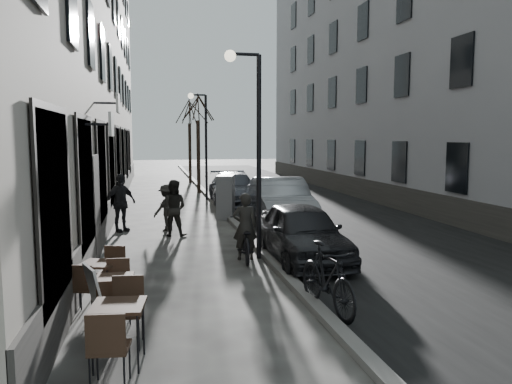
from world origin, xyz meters
name	(u,v)px	position (x,y,z in m)	size (l,w,h in m)	color
ground	(353,364)	(0.00, 0.00, 0.00)	(120.00, 120.00, 0.00)	#3A3835
road	(295,203)	(3.85, 16.00, 0.00)	(7.30, 60.00, 0.00)	black
kerb	(216,204)	(0.20, 16.00, 0.06)	(0.25, 60.00, 0.12)	slate
building_left	(64,16)	(-6.00, 16.50, 8.00)	(4.00, 35.00, 16.00)	#A9A08E
building_right	(407,32)	(9.50, 16.50, 8.00)	(4.00, 35.00, 16.00)	gray
streetlamp_near	(252,132)	(-0.17, 6.00, 3.16)	(0.90, 0.28, 5.09)	black
streetlamp_far	(202,134)	(-0.17, 18.00, 3.16)	(0.90, 0.28, 5.09)	black
tree_near	(198,106)	(-0.10, 21.00, 4.66)	(2.40, 2.40, 5.70)	black
tree_far	(189,111)	(-0.10, 27.00, 4.66)	(2.40, 2.40, 5.70)	black
bistro_set_a	(119,328)	(-3.07, 0.64, 0.51)	(0.76, 1.72, 0.99)	black
bistro_set_b	(115,294)	(-3.23, 2.35, 0.45)	(0.61, 1.48, 0.87)	black
bistro_set_c	(99,279)	(-3.57, 3.27, 0.47)	(0.88, 1.59, 0.91)	black
sign_board	(98,305)	(-3.46, 1.90, 0.43)	(0.56, 0.68, 1.06)	black
utility_cabinet	(226,197)	(0.10, 12.34, 0.81)	(0.59, 1.07, 1.61)	slate
bicycle	(245,239)	(-0.36, 5.96, 0.51)	(0.68, 1.94, 1.02)	black
cyclist_rider	(245,226)	(-0.36, 5.96, 0.83)	(0.61, 0.40, 1.67)	black
pedestrian_near	(173,208)	(-1.97, 9.31, 0.87)	(0.84, 0.66, 1.74)	black
pedestrian_mid	(167,208)	(-2.13, 10.26, 0.75)	(0.97, 0.56, 1.50)	#292724
pedestrian_far	(120,203)	(-3.60, 10.37, 0.93)	(1.09, 0.45, 1.86)	black
car_near	(302,232)	(1.00, 5.56, 0.71)	(1.67, 4.14, 1.41)	black
car_mid	(280,201)	(1.75, 10.58, 0.81)	(1.71, 4.90, 1.61)	gray
car_far	(234,189)	(1.00, 15.97, 0.71)	(1.99, 4.89, 1.42)	#3F414A
moped	(327,278)	(0.35, 2.00, 0.60)	(0.56, 1.99, 1.19)	black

